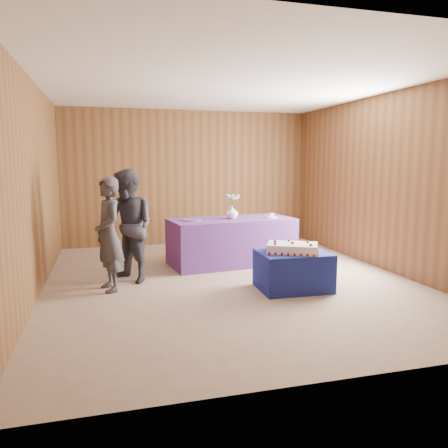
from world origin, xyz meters
name	(u,v)px	position (x,y,z in m)	size (l,w,h in m)	color
ground	(229,280)	(0.00, 0.00, 0.00)	(6.00, 6.00, 0.00)	gray
room_shell	(229,152)	(0.00, 0.00, 1.80)	(5.04, 6.04, 2.72)	brown
cake_table	(293,271)	(0.69, -0.66, 0.25)	(0.90, 0.70, 0.50)	navy
serving_table	(232,241)	(0.32, 0.96, 0.38)	(2.00, 0.90, 0.75)	#693592
sheet_cake	(292,248)	(0.66, -0.68, 0.56)	(0.80, 0.70, 0.16)	white
vase	(232,212)	(0.32, 0.96, 0.85)	(0.20, 0.20, 0.21)	white
flower_spray	(232,196)	(0.32, 0.96, 1.11)	(0.24, 0.24, 0.19)	#2E6829
platter	(192,220)	(-0.35, 0.92, 0.76)	(0.33, 0.33, 0.02)	#6B4A94
plate	(272,217)	(1.00, 0.91, 0.76)	(0.20, 0.20, 0.01)	white
cake_slice	(272,215)	(1.00, 0.91, 0.80)	(0.08, 0.07, 0.09)	white
knife	(277,219)	(1.02, 0.75, 0.75)	(0.26, 0.02, 0.00)	silver
guest_left	(109,235)	(-1.64, -0.07, 0.74)	(0.54, 0.35, 1.48)	#383742
guest_right	(129,226)	(-1.36, 0.28, 0.79)	(0.76, 0.60, 1.57)	#37353F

